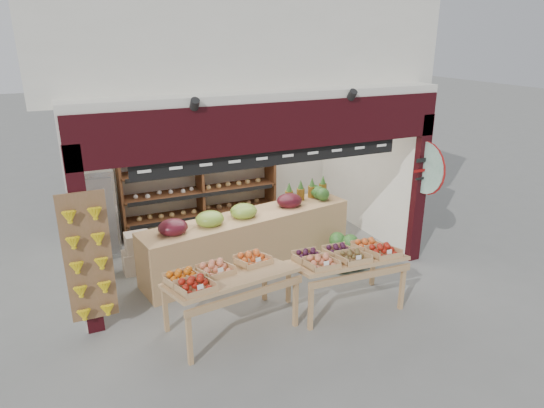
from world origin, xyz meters
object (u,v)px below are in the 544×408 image
at_px(watermelon_pile, 348,254).
at_px(display_table_right, 346,257).
at_px(back_shelving, 199,173).
at_px(cardboard_stack, 151,255).
at_px(mid_counter, 249,239).
at_px(refrigerator, 98,212).
at_px(display_table_left, 220,276).

bearing_deg(watermelon_pile, display_table_right, -125.13).
xyz_separation_m(back_shelving, cardboard_stack, (-1.33, -1.41, -0.95)).
distance_m(cardboard_stack, mid_counter, 1.74).
distance_m(back_shelving, display_table_right, 4.02).
relative_size(refrigerator, cardboard_stack, 1.66).
bearing_deg(display_table_left, mid_counter, 57.21).
bearing_deg(watermelon_pile, display_table_left, -160.08).
bearing_deg(back_shelving, mid_counter, -82.68).
bearing_deg(mid_counter, refrigerator, 145.30).
relative_size(refrigerator, display_table_right, 1.00).
xyz_separation_m(mid_counter, display_table_left, (-1.05, -1.64, 0.30)).
xyz_separation_m(refrigerator, display_table_right, (3.15, -3.40, -0.02)).
distance_m(refrigerator, display_table_right, 4.64).
height_order(refrigerator, watermelon_pile, refrigerator).
bearing_deg(cardboard_stack, mid_counter, -21.64).
distance_m(display_table_left, watermelon_pile, 2.92).
xyz_separation_m(display_table_left, display_table_right, (1.89, -0.16, -0.02)).
height_order(cardboard_stack, watermelon_pile, cardboard_stack).
xyz_separation_m(cardboard_stack, watermelon_pile, (3.23, -1.30, -0.06)).
relative_size(display_table_left, display_table_right, 1.10).
height_order(mid_counter, display_table_left, mid_counter).
bearing_deg(refrigerator, watermelon_pile, -29.46).
relative_size(back_shelving, display_table_right, 1.93).
bearing_deg(back_shelving, display_table_left, -102.13).
height_order(refrigerator, cardboard_stack, refrigerator).
xyz_separation_m(mid_counter, display_table_right, (0.83, -1.80, 0.29)).
height_order(back_shelving, display_table_right, back_shelving).
height_order(back_shelving, mid_counter, back_shelving).
relative_size(back_shelving, watermelon_pile, 4.08).
relative_size(back_shelving, display_table_left, 1.76).
bearing_deg(display_table_right, watermelon_pile, 54.87).
relative_size(mid_counter, display_table_right, 2.36).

